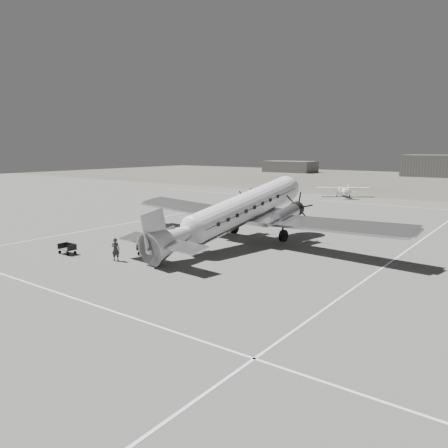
{
  "coord_description": "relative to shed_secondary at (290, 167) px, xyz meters",
  "views": [
    {
      "loc": [
        21.09,
        -28.43,
        8.7
      ],
      "look_at": [
        -1.08,
        1.54,
        2.2
      ],
      "focal_mm": 35.0,
      "sensor_mm": 36.0,
      "label": 1
    }
  ],
  "objects": [
    {
      "name": "ground",
      "position": [
        55.0,
        -115.0,
        -2.0
      ],
      "size": [
        260.0,
        260.0,
        0.0
      ],
      "primitive_type": "plane",
      "color": "slate",
      "rests_on": "ground"
    },
    {
      "name": "taxi_line_near",
      "position": [
        55.0,
        -129.0,
        -1.99
      ],
      "size": [
        60.0,
        0.15,
        0.01
      ],
      "primitive_type": "cube",
      "color": "white",
      "rests_on": "ground"
    },
    {
      "name": "taxi_line_right",
      "position": [
        67.0,
        -115.0,
        -1.99
      ],
      "size": [
        0.15,
        80.0,
        0.01
      ],
      "primitive_type": "cube",
      "color": "white",
      "rests_on": "ground"
    },
    {
      "name": "taxi_line_left",
      "position": [
        37.0,
        -105.0,
        -1.99
      ],
      "size": [
        0.15,
        60.0,
        0.01
      ],
      "primitive_type": "cube",
      "color": "white",
      "rests_on": "ground"
    },
    {
      "name": "taxi_line_horizon",
      "position": [
        55.0,
        -75.0,
        -1.99
      ],
      "size": [
        90.0,
        0.15,
        0.01
      ],
      "primitive_type": "cube",
      "color": "white",
      "rests_on": "ground"
    },
    {
      "name": "grass_infield",
      "position": [
        55.0,
        -20.0,
        -2.0
      ],
      "size": [
        260.0,
        90.0,
        0.01
      ],
      "primitive_type": "cube",
      "color": "#5C594D",
      "rests_on": "ground"
    },
    {
      "name": "shed_secondary",
      "position": [
        0.0,
        0.0,
        0.0
      ],
      "size": [
        18.0,
        10.0,
        4.0
      ],
      "primitive_type": "cube",
      "color": "#565656",
      "rests_on": "ground"
    },
    {
      "name": "dc3_airliner",
      "position": [
        53.92,
        -111.46,
        0.89
      ],
      "size": [
        31.91,
        23.4,
        5.78
      ],
      "primitive_type": null,
      "rotation": [
        0.0,
        0.0,
        -0.08
      ],
      "color": "#A9A9AB",
      "rests_on": "ground"
    },
    {
      "name": "light_plane_left",
      "position": [
        46.83,
        -67.61,
        -1.02
      ],
      "size": [
        12.03,
        11.51,
        1.95
      ],
      "primitive_type": null,
      "rotation": [
        0.0,
        0.0,
        0.57
      ],
      "color": "white",
      "rests_on": "ground"
    },
    {
      "name": "baggage_cart_near",
      "position": [
        50.07,
        -118.94,
        -1.54
      ],
      "size": [
        1.94,
        1.69,
        0.92
      ],
      "primitive_type": null,
      "rotation": [
        0.0,
        0.0,
        0.41
      ],
      "color": "#565656",
      "rests_on": "ground"
    },
    {
      "name": "baggage_cart_far",
      "position": [
        44.55,
        -122.75,
        -1.57
      ],
      "size": [
        1.54,
        1.11,
        0.86
      ],
      "primitive_type": null,
      "rotation": [
        0.0,
        0.0,
        -0.02
      ],
      "color": "#565656",
      "rests_on": "ground"
    },
    {
      "name": "ground_crew",
      "position": [
        49.57,
        -121.81,
        -1.09
      ],
      "size": [
        0.79,
        0.69,
        1.82
      ],
      "primitive_type": "imported",
      "rotation": [
        0.0,
        0.0,
        3.61
      ],
      "color": "#2A2A2A",
      "rests_on": "ground"
    },
    {
      "name": "ramp_agent",
      "position": [
        50.47,
        -116.84,
        -1.21
      ],
      "size": [
        0.6,
        0.77,
        1.58
      ],
      "primitive_type": "imported",
      "rotation": [
        0.0,
        0.0,
        1.57
      ],
      "color": "silver",
      "rests_on": "ground"
    },
    {
      "name": "passenger",
      "position": [
        50.72,
        -116.49,
        -1.13
      ],
      "size": [
        0.62,
        0.89,
        1.73
      ],
      "primitive_type": "imported",
      "rotation": [
        0.0,
        0.0,
        1.66
      ],
      "color": "beige",
      "rests_on": "ground"
    }
  ]
}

